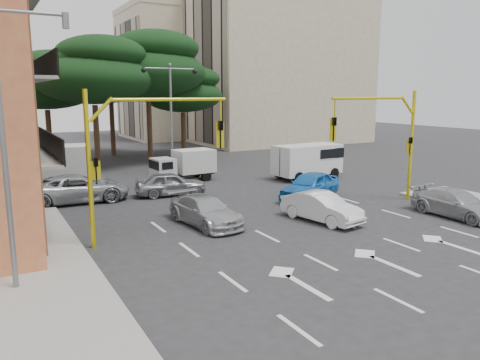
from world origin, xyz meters
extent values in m
plane|color=#28282B|center=(0.00, 0.00, 0.00)|extent=(120.00, 120.00, 0.00)
cube|color=gray|center=(-11.50, -4.00, 0.07)|extent=(5.00, 26.00, 0.15)
cube|color=gray|center=(0.00, 16.00, 0.07)|extent=(1.40, 6.00, 0.15)
cube|color=black|center=(-10.44, 8.00, 6.00)|extent=(0.12, 14.72, 11.20)
cube|color=#B5AD88|center=(20.00, 32.00, 9.00)|extent=(20.00, 12.00, 18.00)
cube|color=black|center=(9.94, 32.00, 8.50)|extent=(0.12, 11.04, 16.20)
cube|color=#B5AD88|center=(13.00, 44.00, 8.00)|extent=(16.00, 12.00, 16.00)
cube|color=black|center=(4.94, 44.00, 7.50)|extent=(0.12, 11.04, 14.20)
cube|color=#B5AD88|center=(13.00, 44.00, 16.35)|extent=(16.15, 12.15, 0.70)
cylinder|color=#382616|center=(-4.00, 22.00, 2.48)|extent=(0.44, 0.44, 4.95)
ellipsoid|color=black|center=(-4.00, 22.00, 6.93)|extent=(9.15, 9.15, 3.87)
ellipsoid|color=black|center=(-3.40, 21.60, 8.80)|extent=(6.86, 6.86, 2.86)
ellipsoid|color=black|center=(-4.50, 22.30, 8.25)|extent=(6.07, 6.07, 2.64)
cylinder|color=#382616|center=(1.00, 24.00, 2.70)|extent=(0.44, 0.44, 5.40)
ellipsoid|color=black|center=(1.00, 24.00, 7.56)|extent=(9.98, 9.98, 4.22)
ellipsoid|color=black|center=(1.60, 23.60, 9.60)|extent=(7.49, 7.49, 3.12)
ellipsoid|color=black|center=(0.50, 24.30, 9.00)|extent=(6.62, 6.62, 2.88)
cylinder|color=#382616|center=(-7.00, 26.00, 2.25)|extent=(0.44, 0.44, 4.50)
ellipsoid|color=black|center=(-7.00, 26.00, 6.30)|extent=(8.32, 8.32, 3.52)
ellipsoid|color=black|center=(-6.40, 25.60, 8.00)|extent=(6.24, 6.24, 2.60)
ellipsoid|color=black|center=(-7.50, 26.30, 7.50)|extent=(5.52, 5.52, 2.40)
cylinder|color=#382616|center=(5.00, 26.00, 2.02)|extent=(0.44, 0.44, 4.05)
ellipsoid|color=black|center=(5.00, 26.00, 5.67)|extent=(7.49, 7.49, 3.17)
ellipsoid|color=black|center=(5.60, 25.60, 7.20)|extent=(5.62, 5.62, 2.34)
ellipsoid|color=black|center=(4.50, 26.30, 6.75)|extent=(4.97, 4.97, 2.16)
cylinder|color=#382616|center=(-1.00, 29.00, 2.48)|extent=(0.44, 0.44, 4.95)
ellipsoid|color=black|center=(-1.00, 29.00, 6.93)|extent=(9.15, 9.15, 3.87)
ellipsoid|color=black|center=(-0.40, 28.60, 8.80)|extent=(6.86, 6.86, 2.86)
ellipsoid|color=black|center=(-1.50, 29.30, 8.25)|extent=(6.07, 6.07, 2.64)
cylinder|color=gold|center=(8.60, 2.00, 3.00)|extent=(0.18, 0.18, 6.00)
cylinder|color=gold|center=(8.05, 2.00, 5.25)|extent=(0.95, 0.14, 0.95)
cylinder|color=gold|center=(5.30, 2.00, 5.60)|extent=(4.80, 0.14, 0.14)
cylinder|color=gold|center=(3.10, 2.00, 5.15)|extent=(0.08, 0.08, 0.90)
imported|color=black|center=(3.10, 2.00, 4.10)|extent=(0.20, 0.24, 1.20)
cube|color=gold|center=(3.10, 2.08, 4.10)|extent=(0.36, 0.06, 1.10)
imported|color=black|center=(8.38, 1.85, 3.00)|extent=(0.16, 0.20, 1.00)
cube|color=gold|center=(8.38, 1.95, 3.00)|extent=(0.35, 0.08, 0.70)
cylinder|color=gold|center=(-8.60, 2.00, 3.00)|extent=(0.18, 0.18, 6.00)
cylinder|color=gold|center=(-8.05, 2.00, 5.25)|extent=(0.95, 0.14, 0.95)
cylinder|color=gold|center=(-5.30, 2.00, 5.60)|extent=(4.80, 0.14, 0.14)
cylinder|color=gold|center=(-3.10, 2.00, 5.15)|extent=(0.08, 0.08, 0.90)
imported|color=black|center=(-3.10, 2.00, 4.10)|extent=(0.20, 0.24, 1.20)
cube|color=gold|center=(-3.10, 2.08, 4.10)|extent=(0.36, 0.06, 1.10)
imported|color=black|center=(-8.38, 1.85, 3.00)|extent=(0.16, 0.20, 1.00)
cube|color=gold|center=(-8.38, 1.95, 3.00)|extent=(0.35, 0.08, 0.70)
cylinder|color=slate|center=(-11.50, -1.00, 4.15)|extent=(0.16, 0.16, 8.00)
cylinder|color=slate|center=(-10.60, -1.00, 8.05)|extent=(1.80, 0.10, 0.10)
cylinder|color=slate|center=(-9.60, -1.00, 7.90)|extent=(0.20, 0.20, 0.45)
cylinder|color=slate|center=(0.00, 16.00, 3.90)|extent=(0.16, 0.16, 7.50)
cylinder|color=slate|center=(-0.90, 16.00, 7.55)|extent=(1.80, 0.10, 0.10)
sphere|color=black|center=(-1.90, 16.00, 7.40)|extent=(0.36, 0.36, 0.36)
cylinder|color=slate|center=(0.90, 16.00, 7.55)|extent=(1.80, 0.10, 0.10)
sphere|color=black|center=(1.90, 16.00, 7.40)|extent=(0.36, 0.36, 0.36)
sphere|color=slate|center=(0.00, 16.00, 7.80)|extent=(0.24, 0.24, 0.24)
imported|color=silver|center=(1.45, 0.76, 0.67)|extent=(2.15, 4.24, 1.33)
imported|color=blue|center=(3.81, 4.69, 0.77)|extent=(4.84, 3.51, 1.53)
imported|color=#B0B3B9|center=(-3.50, 2.83, 0.64)|extent=(2.33, 4.63, 1.29)
imported|color=#A3A6AB|center=(-7.63, 10.30, 0.76)|extent=(5.56, 2.78, 1.51)
imported|color=gray|center=(-2.65, 9.41, 0.69)|extent=(4.28, 2.33, 1.38)
imported|color=#A3A6AB|center=(7.60, -1.77, 0.65)|extent=(1.88, 4.49, 1.30)
camera|label=1|loc=(-12.05, -15.75, 5.84)|focal=35.00mm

